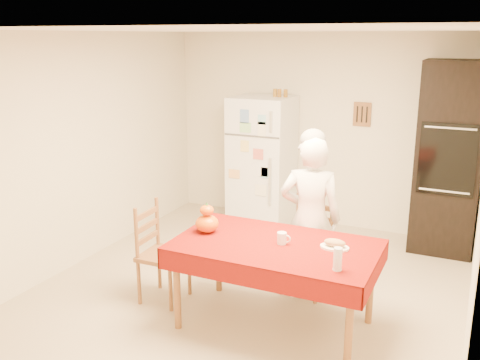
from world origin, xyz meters
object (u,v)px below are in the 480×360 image
Objects in this scene: refrigerator at (262,162)px; wine_glass at (338,259)px; chair_far at (309,242)px; coffee_mug at (282,238)px; chair_left at (158,249)px; dining_table at (275,251)px; bread_plate at (335,247)px; pumpkin_lower at (207,224)px; seated_woman at (310,219)px; oven_cabinet at (449,158)px.

refrigerator is 3.20m from wine_glass.
chair_far is 9.50× the size of coffee_mug.
refrigerator is 2.42m from chair_left.
bread_plate is at bearing 13.23° from dining_table.
chair_far reaches higher than dining_table.
refrigerator reaches higher than pumpkin_lower.
bread_plate is at bearing 11.58° from coffee_mug.
chair_far is 4.54× the size of pumpkin_lower.
chair_left is 5.40× the size of wine_glass.
refrigerator is 1.00× the size of dining_table.
refrigerator reaches higher than chair_left.
bread_plate is at bearing -88.04° from chair_left.
chair_left is (-1.19, 0.01, -0.18)m from dining_table.
dining_table is 1.79× the size of chair_left.
bread_plate is (0.38, -0.53, -0.02)m from seated_woman.
chair_far is 1.10m from pumpkin_lower.
refrigerator is 8.12× the size of pumpkin_lower.
oven_cabinet is 9.17× the size of bread_plate.
chair_left is 1.27m from coffee_mug.
pumpkin_lower is at bearing 179.32° from dining_table.
dining_table is 7.08× the size of bread_plate.
chair_left is (-1.25, -0.77, 0.00)m from chair_far.
refrigerator is at bearing 116.14° from coffee_mug.
seated_woman is 9.03× the size of wine_glass.
oven_cabinet reaches higher than pumpkin_lower.
oven_cabinet is at bearing 62.75° from chair_far.
refrigerator is 2.79m from bread_plate.
seated_woman is 6.62× the size of bread_plate.
dining_table is at bearing 154.33° from wine_glass.
coffee_mug reaches higher than bread_plate.
seated_woman is at bearing -55.32° from refrigerator.
coffee_mug is 0.57× the size of wine_glass.
coffee_mug is 0.64m from wine_glass.
chair_left is (-2.35, -2.44, -0.59)m from oven_cabinet.
refrigerator is at bearing -67.08° from seated_woman.
bread_plate is (0.43, 0.09, -0.04)m from coffee_mug.
pumpkin_lower is at bearing -91.70° from chair_left.
oven_cabinet is at bearing 78.58° from wine_glass.
oven_cabinet is at bearing 64.70° from dining_table.
dining_table is 8.12× the size of pumpkin_lower.
seated_woman is at bearing 39.80° from pumpkin_lower.
pumpkin_lower is at bearing -178.69° from coffee_mug.
chair_left is at bearing -91.66° from refrigerator.
oven_cabinet reaches higher than seated_woman.
refrigerator reaches higher than chair_far.
chair_far is at bearing -84.69° from seated_woman.
chair_left is at bearing -133.90° from oven_cabinet.
oven_cabinet is 2.32× the size of chair_left.
bread_plate is at bearing -51.70° from chair_far.
seated_woman is at bearing -65.61° from chair_left.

